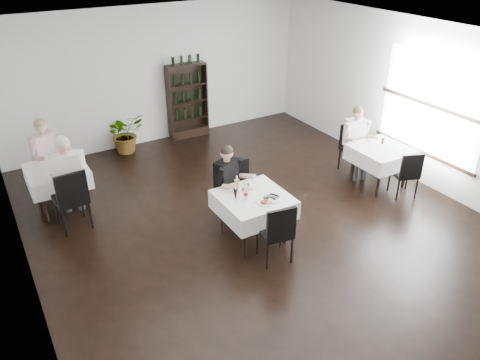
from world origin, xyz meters
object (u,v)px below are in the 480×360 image
(wine_shelf, at_px, (188,102))
(diner_main, at_px, (230,180))
(potted_tree, at_px, (125,133))
(main_table, at_px, (253,204))

(wine_shelf, xyz_separation_m, diner_main, (-0.99, -3.76, -0.03))
(potted_tree, bearing_deg, main_table, -81.04)
(wine_shelf, distance_m, diner_main, 3.89)
(potted_tree, xyz_separation_m, diner_main, (0.57, -3.65, 0.38))
(wine_shelf, height_order, potted_tree, wine_shelf)
(main_table, bearing_deg, potted_tree, 98.96)
(main_table, height_order, diner_main, diner_main)
(potted_tree, distance_m, diner_main, 3.71)
(main_table, distance_m, potted_tree, 4.26)
(potted_tree, height_order, diner_main, diner_main)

